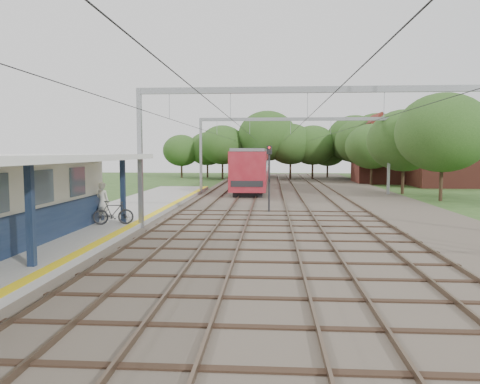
{
  "coord_description": "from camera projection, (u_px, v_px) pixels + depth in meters",
  "views": [
    {
      "loc": [
        1.49,
        -7.78,
        3.87
      ],
      "look_at": [
        -0.3,
        18.82,
        1.6
      ],
      "focal_mm": 35.0,
      "sensor_mm": 36.0,
      "label": 1
    }
  ],
  "objects": [
    {
      "name": "ground",
      "position": [
        185.0,
        374.0,
        8.17
      ],
      "size": [
        160.0,
        160.0,
        0.0
      ],
      "primitive_type": "plane",
      "color": "#2D4C1E",
      "rests_on": "ground"
    },
    {
      "name": "ballast_bed",
      "position": [
        302.0,
        200.0,
        37.72
      ],
      "size": [
        18.0,
        90.0,
        0.1
      ],
      "primitive_type": "cube",
      "color": "#473D33",
      "rests_on": "ground"
    },
    {
      "name": "platform",
      "position": [
        85.0,
        229.0,
        22.57
      ],
      "size": [
        5.0,
        52.0,
        0.35
      ],
      "primitive_type": "cube",
      "color": "gray",
      "rests_on": "ground"
    },
    {
      "name": "yellow_stripe",
      "position": [
        130.0,
        226.0,
        22.4
      ],
      "size": [
        0.45,
        52.0,
        0.01
      ],
      "primitive_type": "cube",
      "color": "yellow",
      "rests_on": "platform"
    },
    {
      "name": "rail_tracks",
      "position": [
        271.0,
        198.0,
        37.87
      ],
      "size": [
        11.8,
        88.0,
        0.15
      ],
      "color": "brown",
      "rests_on": "ballast_bed"
    },
    {
      "name": "catenary_system",
      "position": [
        299.0,
        129.0,
        32.6
      ],
      "size": [
        17.22,
        88.0,
        7.0
      ],
      "color": "gray",
      "rests_on": "ground"
    },
    {
      "name": "tree_band",
      "position": [
        289.0,
        145.0,
        64.28
      ],
      "size": [
        31.72,
        30.88,
        8.82
      ],
      "color": "#382619",
      "rests_on": "ground"
    },
    {
      "name": "house_near",
      "position": [
        446.0,
        160.0,
        52.24
      ],
      "size": [
        7.0,
        6.12,
        7.89
      ],
      "color": "brown",
      "rests_on": "ground"
    },
    {
      "name": "house_far",
      "position": [
        387.0,
        157.0,
        58.51
      ],
      "size": [
        8.0,
        6.12,
        8.66
      ],
      "color": "brown",
      "rests_on": "ground"
    },
    {
      "name": "person",
      "position": [
        103.0,
        202.0,
        23.43
      ],
      "size": [
        0.87,
        0.72,
        2.04
      ],
      "primitive_type": "imported",
      "rotation": [
        0.0,
        0.0,
        2.78
      ],
      "color": "silver",
      "rests_on": "platform"
    },
    {
      "name": "bicycle",
      "position": [
        113.0,
        213.0,
        22.75
      ],
      "size": [
        2.02,
        0.98,
        1.17
      ],
      "primitive_type": "imported",
      "rotation": [
        0.0,
        0.0,
        1.8
      ],
      "color": "black",
      "rests_on": "platform"
    },
    {
      "name": "train",
      "position": [
        255.0,
        165.0,
        57.39
      ],
      "size": [
        3.13,
        38.98,
        4.1
      ],
      "color": "black",
      "rests_on": "ballast_bed"
    },
    {
      "name": "signal_post",
      "position": [
        269.0,
        171.0,
        29.52
      ],
      "size": [
        0.34,
        0.3,
        4.28
      ],
      "rotation": [
        0.0,
        0.0,
        -0.38
      ],
      "color": "black",
      "rests_on": "ground"
    }
  ]
}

